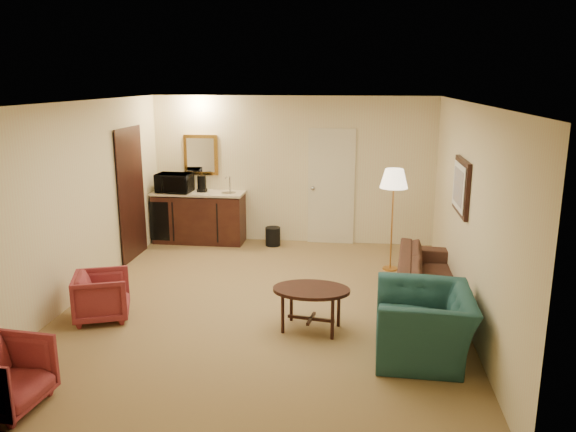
# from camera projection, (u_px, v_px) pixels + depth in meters

# --- Properties ---
(ground) EXTENTS (6.00, 6.00, 0.00)m
(ground) POSITION_uv_depth(u_px,v_px,m) (265.00, 304.00, 7.38)
(ground) COLOR #8E6748
(ground) RESTS_ON ground
(room_walls) EXTENTS (5.02, 6.01, 2.61)m
(room_walls) POSITION_uv_depth(u_px,v_px,m) (266.00, 165.00, 7.72)
(room_walls) COLOR beige
(room_walls) RESTS_ON ground
(wetbar_cabinet) EXTENTS (1.64, 0.58, 0.92)m
(wetbar_cabinet) POSITION_uv_depth(u_px,v_px,m) (199.00, 217.00, 10.09)
(wetbar_cabinet) COLOR #381B11
(wetbar_cabinet) RESTS_ON ground
(sofa) EXTENTS (0.82, 2.16, 0.82)m
(sofa) POSITION_uv_depth(u_px,v_px,m) (430.00, 270.00, 7.44)
(sofa) COLOR black
(sofa) RESTS_ON ground
(teal_armchair) EXTENTS (0.76, 1.14, 0.98)m
(teal_armchair) POSITION_uv_depth(u_px,v_px,m) (424.00, 313.00, 5.88)
(teal_armchair) COLOR #1C4644
(teal_armchair) RESTS_ON ground
(rose_chair_near) EXTENTS (0.77, 0.79, 0.64)m
(rose_chair_near) POSITION_uv_depth(u_px,v_px,m) (102.00, 294.00, 6.85)
(rose_chair_near) COLOR maroon
(rose_chair_near) RESTS_ON ground
(rose_chair_far) EXTENTS (0.68, 0.72, 0.68)m
(rose_chair_far) POSITION_uv_depth(u_px,v_px,m) (4.00, 373.00, 4.97)
(rose_chair_far) COLOR maroon
(rose_chair_far) RESTS_ON ground
(coffee_table) EXTENTS (0.99, 0.74, 0.52)m
(coffee_table) POSITION_uv_depth(u_px,v_px,m) (311.00, 309.00, 6.56)
(coffee_table) COLOR black
(coffee_table) RESTS_ON ground
(floor_lamp) EXTENTS (0.44, 0.44, 1.59)m
(floor_lamp) POSITION_uv_depth(u_px,v_px,m) (392.00, 220.00, 8.52)
(floor_lamp) COLOR #CC8D44
(floor_lamp) RESTS_ON ground
(waste_bin) EXTENTS (0.27, 0.27, 0.33)m
(waste_bin) POSITION_uv_depth(u_px,v_px,m) (273.00, 236.00, 9.93)
(waste_bin) COLOR black
(waste_bin) RESTS_ON ground
(microwave) EXTENTS (0.63, 0.38, 0.41)m
(microwave) POSITION_uv_depth(u_px,v_px,m) (174.00, 181.00, 9.91)
(microwave) COLOR black
(microwave) RESTS_ON wetbar_cabinet
(coffee_maker) EXTENTS (0.19, 0.19, 0.29)m
(coffee_maker) POSITION_uv_depth(u_px,v_px,m) (202.00, 184.00, 9.96)
(coffee_maker) COLOR black
(coffee_maker) RESTS_ON wetbar_cabinet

